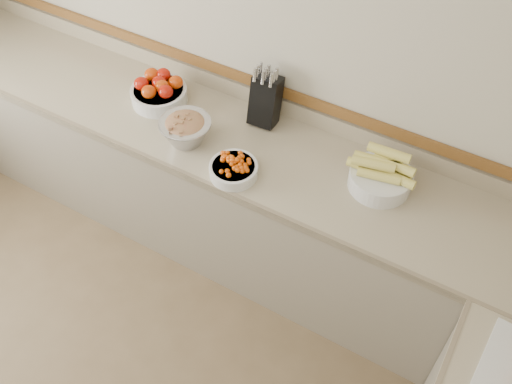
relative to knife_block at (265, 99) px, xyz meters
The scene contains 7 objects.
back_wall 0.29m from the knife_block, 131.65° to the left, with size 4.00×4.00×0.00m, color #B9B098.
counter_back 0.63m from the knife_block, 111.70° to the right, with size 4.00×0.65×1.08m.
knife_block is the anchor object (origin of this frame).
tomato_bowl 0.61m from the knife_block, 165.23° to the right, with size 0.31×0.31×0.15m.
cherry_tomato_bowl 0.44m from the knife_block, 81.30° to the right, with size 0.24×0.24×0.13m.
corn_bowl 0.73m from the knife_block, 11.28° to the right, with size 0.34×0.30×0.22m.
rhubarb_bowl 0.44m from the knife_block, 128.53° to the right, with size 0.27×0.27×0.15m.
Camera 1 is at (1.21, -0.13, 2.95)m, focal length 40.00 mm.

